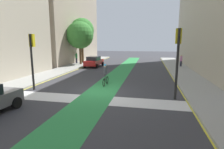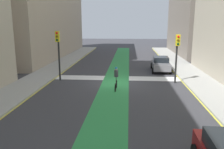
{
  "view_description": "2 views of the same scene",
  "coord_description": "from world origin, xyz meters",
  "px_view_note": "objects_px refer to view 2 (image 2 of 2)",
  "views": [
    {
      "loc": [
        3.57,
        -12.76,
        3.7
      ],
      "look_at": [
        0.53,
        1.83,
        1.0
      ],
      "focal_mm": 28.96,
      "sensor_mm": 36.0,
      "label": 1
    },
    {
      "loc": [
        -1.1,
        19.97,
        5.22
      ],
      "look_at": [
        0.26,
        1.42,
        1.11
      ],
      "focal_mm": 37.41,
      "sensor_mm": 36.0,
      "label": 2
    }
  ],
  "objects_px": {
    "car_grey_left_near": "(161,64)",
    "cyclist_in_lane": "(116,78)",
    "traffic_signal_near_right": "(58,46)",
    "traffic_signal_near_left": "(177,49)"
  },
  "relations": [
    {
      "from": "traffic_signal_near_left",
      "to": "car_grey_left_near",
      "type": "relative_size",
      "value": 1.0
    },
    {
      "from": "car_grey_left_near",
      "to": "cyclist_in_lane",
      "type": "xyz_separation_m",
      "value": [
        4.52,
        7.85,
        0.17
      ]
    },
    {
      "from": "car_grey_left_near",
      "to": "cyclist_in_lane",
      "type": "height_order",
      "value": "cyclist_in_lane"
    },
    {
      "from": "car_grey_left_near",
      "to": "traffic_signal_near_right",
      "type": "bearing_deg",
      "value": 27.44
    },
    {
      "from": "traffic_signal_near_right",
      "to": "cyclist_in_lane",
      "type": "xyz_separation_m",
      "value": [
        -5.4,
        2.7,
        -2.19
      ]
    },
    {
      "from": "traffic_signal_near_left",
      "to": "cyclist_in_lane",
      "type": "bearing_deg",
      "value": 25.57
    },
    {
      "from": "car_grey_left_near",
      "to": "cyclist_in_lane",
      "type": "relative_size",
      "value": 2.3
    },
    {
      "from": "traffic_signal_near_right",
      "to": "traffic_signal_near_left",
      "type": "distance_m",
      "value": 10.53
    },
    {
      "from": "traffic_signal_near_left",
      "to": "cyclist_in_lane",
      "type": "relative_size",
      "value": 2.31
    },
    {
      "from": "traffic_signal_near_right",
      "to": "car_grey_left_near",
      "type": "distance_m",
      "value": 11.42
    }
  ]
}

